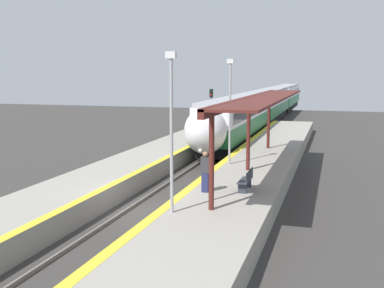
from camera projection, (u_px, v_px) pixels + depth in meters
The scene contains 12 objects.
ground_plane at pixel (144, 212), 20.81m from camera, with size 120.00×120.00×0.00m, color #383533.
rail_left at pixel (128, 209), 21.01m from camera, with size 0.08×90.00×0.15m, color slate.
rail_right at pixel (159, 212), 20.60m from camera, with size 0.08×90.00×0.15m, color slate.
train at pixel (268, 104), 57.50m from camera, with size 2.79×60.89×4.00m.
platform_right at pixel (225, 208), 19.72m from camera, with size 4.01×64.00×0.98m.
platform_left at pixel (75, 196), 21.69m from camera, with size 3.52×64.00×0.98m.
platform_bench at pixel (247, 180), 20.59m from camera, with size 0.44×1.52×0.89m.
person_waiting at pixel (205, 171), 20.23m from camera, with size 0.36×0.23×1.75m.
railway_signal at pixel (211, 110), 41.04m from camera, with size 0.28×0.28×4.60m.
lamppost_near at pixel (171, 123), 16.94m from camera, with size 0.36×0.20×5.74m.
lamppost_mid at pixel (230, 105), 26.16m from camera, with size 0.36×0.20×5.74m.
station_canopy at pixel (260, 101), 24.29m from camera, with size 2.02×18.26×3.83m.
Camera 1 is at (7.79, -18.70, 5.99)m, focal length 45.00 mm.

